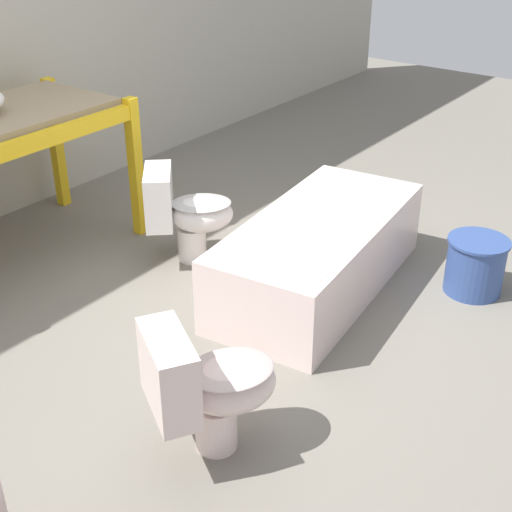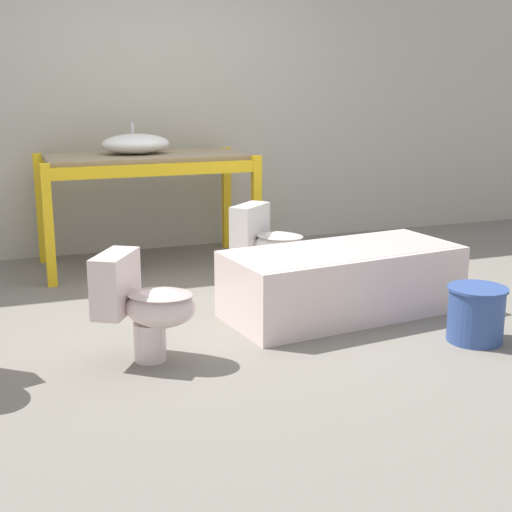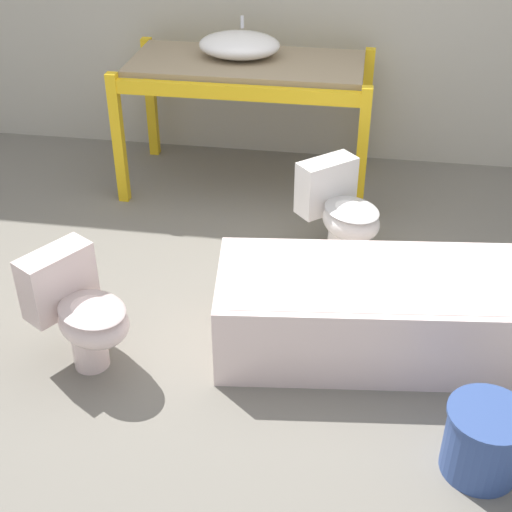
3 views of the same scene
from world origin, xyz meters
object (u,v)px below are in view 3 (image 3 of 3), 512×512
toilet_extra (341,210)px  bucket_white (484,440)px  sink_basin (239,45)px  toilet_far (80,310)px  bathtub_main (370,307)px

toilet_extra → bucket_white: 1.72m
sink_basin → toilet_extra: bearing=-50.8°
toilet_far → toilet_extra: bearing=-13.7°
bathtub_main → toilet_far: (-1.38, -0.35, 0.08)m
sink_basin → toilet_far: size_ratio=0.89×
bathtub_main → bucket_white: bathtub_main is taller
bathtub_main → toilet_far: toilet_far is taller
bathtub_main → bucket_white: (0.50, -0.74, -0.08)m
sink_basin → toilet_far: sink_basin is taller
bathtub_main → toilet_extra: size_ratio=2.62×
bathtub_main → bucket_white: bearing=-63.0°
bucket_white → bathtub_main: bearing=123.8°
toilet_extra → bucket_white: bearing=-107.9°
sink_basin → bucket_white: sink_basin is taller
bathtub_main → toilet_extra: bearing=96.7°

